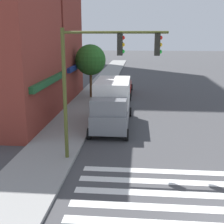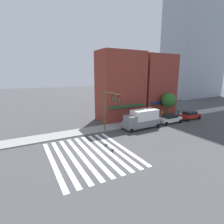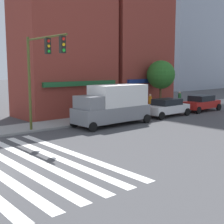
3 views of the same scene
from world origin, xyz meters
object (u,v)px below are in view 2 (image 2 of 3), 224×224
street_tree (169,100)px  traffic_signal (110,104)px  sedan_white (170,118)px  pedestrian_orange_vest (162,115)px  box_truck_grey (142,119)px  pedestrian_green_top (178,113)px  sedan_red (190,115)px

street_tree → traffic_signal: bearing=-169.1°
traffic_signal → sedan_white: bearing=0.1°
pedestrian_orange_vest → street_tree: 3.78m
box_truck_grey → pedestrian_green_top: size_ratio=3.51×
street_tree → pedestrian_orange_vest: bearing=-159.7°
sedan_white → pedestrian_green_top: 4.82m
pedestrian_orange_vest → traffic_signal: bearing=91.0°
pedestrian_green_top → sedan_red: bearing=42.0°
box_truck_grey → sedan_red: size_ratio=1.41×
sedan_white → box_truck_grey: bearing=-179.8°
box_truck_grey → sedan_white: (6.41, 0.00, -0.75)m
sedan_white → pedestrian_orange_vest: pedestrian_orange_vest is taller
box_truck_grey → pedestrian_orange_vest: box_truck_grey is taller
traffic_signal → sedan_white: traffic_signal is taller
pedestrian_green_top → pedestrian_orange_vest: (-4.62, -0.12, 0.00)m
box_truck_grey → sedan_white: 6.45m
pedestrian_orange_vest → sedan_red: bearing=-115.8°
sedan_white → street_tree: bearing=49.8°
sedan_red → traffic_signal: bearing=179.2°
box_truck_grey → street_tree: 9.44m
traffic_signal → street_tree: (14.69, 2.82, -0.94)m
sedan_red → sedan_white: bearing=179.1°
traffic_signal → sedan_red: traffic_signal is taller
sedan_white → pedestrian_orange_vest: size_ratio=2.49×
traffic_signal → box_truck_grey: (5.91, 0.02, -2.99)m
sedan_red → pedestrian_orange_vest: 5.90m
traffic_signal → box_truck_grey: traffic_signal is taller
sedan_white → pedestrian_green_top: size_ratio=2.49×
sedan_red → pedestrian_green_top: bearing=115.8°
traffic_signal → box_truck_grey: size_ratio=1.02×
traffic_signal → sedan_red: 18.09m
traffic_signal → street_tree: size_ratio=1.29×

